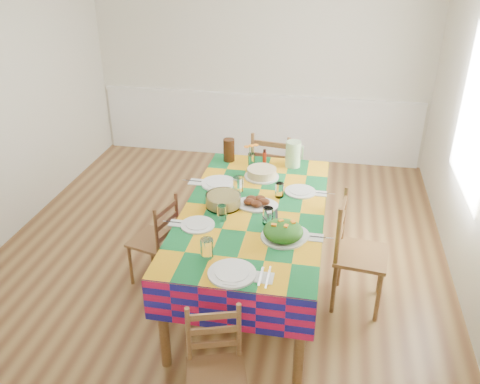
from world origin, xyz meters
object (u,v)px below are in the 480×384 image
chair_near (216,372)px  chair_right (356,254)px  meat_platter (256,203)px  green_pitcher (293,154)px  chair_far (273,175)px  chair_left (157,241)px  dining_table (254,219)px  tea_pitcher (229,150)px

chair_near → chair_right: 1.65m
meat_platter → green_pitcher: bearing=75.4°
chair_far → meat_platter: bearing=99.2°
chair_far → chair_left: bearing=66.2°
chair_near → dining_table: bearing=72.1°
meat_platter → chair_right: 0.94m
dining_table → chair_right: size_ratio=2.15×
chair_left → chair_right: size_ratio=0.85×
tea_pitcher → chair_near: (0.40, -2.31, -0.54)m
meat_platter → chair_right: chair_right is taller
tea_pitcher → chair_far: tea_pitcher is taller
tea_pitcher → chair_right: size_ratio=0.23×
chair_far → dining_table: bearing=98.7°
chair_near → chair_right: (0.88, 1.39, 0.08)m
chair_near → chair_left: size_ratio=0.98×
tea_pitcher → chair_near: bearing=-80.3°
green_pitcher → chair_left: (-1.11, -0.93, -0.55)m
green_pitcher → dining_table: bearing=-104.4°
chair_near → green_pitcher: bearing=66.5°
green_pitcher → chair_left: 1.55m
meat_platter → chair_near: meat_platter is taller
green_pitcher → chair_far: size_ratio=0.25×
chair_near → chair_far: size_ratio=0.83×
chair_right → meat_platter: bearing=93.2°
meat_platter → chair_right: (0.86, -0.05, -0.38)m
green_pitcher → chair_far: bearing=117.7°
meat_platter → dining_table: bearing=-101.5°
meat_platter → tea_pitcher: (-0.42, 0.87, 0.09)m
green_pitcher → chair_near: green_pitcher is taller
dining_table → meat_platter: bearing=78.5°
dining_table → chair_far: 1.40m
green_pitcher → chair_near: (-0.25, -2.30, -0.56)m
chair_near → chair_right: chair_right is taller
chair_right → chair_left: bearing=97.1°
chair_left → chair_right: chair_right is taller
chair_left → tea_pitcher: bearing=168.0°
tea_pitcher → chair_left: size_ratio=0.26×
dining_table → chair_right: 0.91m
meat_platter → tea_pitcher: tea_pitcher is taller
tea_pitcher → chair_far: (0.40, 0.45, -0.46)m
dining_table → meat_platter: meat_platter is taller
dining_table → green_pitcher: green_pitcher is taller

